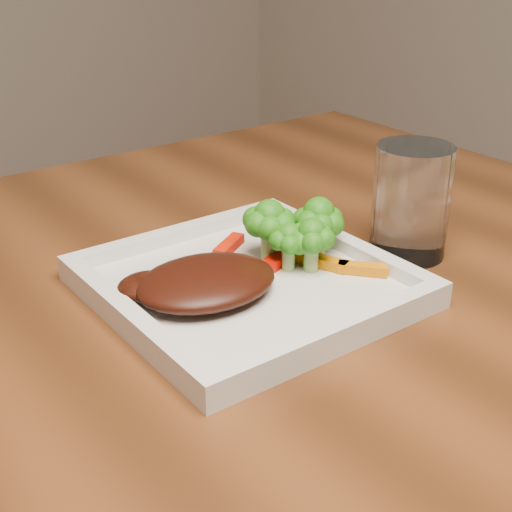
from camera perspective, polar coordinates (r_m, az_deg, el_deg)
plate at (r=0.69m, az=-0.67°, el=-2.55°), size 0.27×0.27×0.01m
steak at (r=0.65m, az=-4.02°, el=-2.06°), size 0.14×0.12×0.03m
broccoli_0 at (r=0.71m, az=1.07°, el=2.23°), size 0.07×0.07×0.07m
broccoli_1 at (r=0.73m, az=5.01°, el=2.35°), size 0.07×0.07×0.06m
broccoli_2 at (r=0.70m, az=4.47°, el=1.04°), size 0.06×0.06×0.06m
broccoli_3 at (r=0.70m, az=2.63°, el=1.20°), size 0.05×0.05×0.06m
carrot_1 at (r=0.70m, az=8.55°, el=-1.02°), size 0.04×0.04×0.01m
carrot_3 at (r=0.77m, az=3.69°, el=1.50°), size 0.06×0.03×0.01m
carrot_4 at (r=0.75m, az=-2.18°, el=0.82°), size 0.05×0.04×0.01m
carrot_5 at (r=0.71m, az=5.34°, el=-0.45°), size 0.03×0.05×0.01m
carrot_6 at (r=0.72m, az=2.12°, el=0.04°), size 0.06×0.04×0.01m
drinking_glass at (r=0.76m, az=12.29°, el=4.28°), size 0.10×0.10×0.12m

